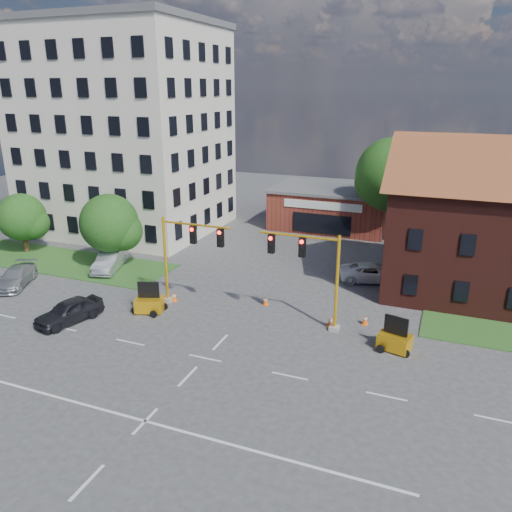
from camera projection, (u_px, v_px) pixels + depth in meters
name	position (u px, v px, depth m)	size (l,w,h in m)	color
ground	(205.00, 358.00, 28.05)	(120.00, 120.00, 0.00)	#3E3E41
grass_verge_nw	(53.00, 260.00, 43.77)	(22.00, 6.00, 0.08)	#2C5A21
lane_markings	(178.00, 386.00, 25.40)	(60.00, 36.00, 0.01)	silver
office_block	(124.00, 130.00, 50.95)	(18.40, 15.40, 20.60)	beige
brick_shop	(331.00, 207.00, 53.76)	(12.40, 8.40, 4.30)	maroon
tree_large	(397.00, 178.00, 47.52)	(7.51, 7.15, 10.08)	#342012
tree_nw_front	(113.00, 225.00, 40.94)	(5.04, 4.80, 6.26)	#342012
tree_nw_rear	(24.00, 219.00, 45.02)	(4.49, 4.28, 5.46)	#342012
signal_mast_west	(186.00, 252.00, 33.58)	(5.30, 0.60, 6.20)	gray
signal_mast_east	(311.00, 268.00, 30.56)	(5.30, 0.60, 6.20)	gray
trailer_west	(149.00, 303.00, 33.57)	(2.14, 1.76, 2.09)	#F2AA14
trailer_east	(395.00, 340.00, 28.72)	(2.02, 1.59, 2.03)	#F2AA14
cone_a	(174.00, 297.00, 35.40)	(0.40, 0.40, 0.70)	#FE5A0D
cone_b	(266.00, 301.00, 34.77)	(0.40, 0.40, 0.70)	#FE5A0D
cone_c	(330.00, 321.00, 31.67)	(0.40, 0.40, 0.70)	#FE5A0D
cone_d	(365.00, 320.00, 31.92)	(0.40, 0.40, 0.70)	#FE5A0D
pickup_white	(372.00, 272.00, 38.98)	(2.35, 5.09, 1.41)	white
sedan_dark	(69.00, 311.00, 32.16)	(1.79, 4.46, 1.52)	black
sedan_silver_front	(110.00, 261.00, 41.34)	(1.69, 4.84, 1.59)	#9EA2A6
sedan_silver_rear	(16.00, 277.00, 38.08)	(1.95, 4.80, 1.39)	#9EA2A6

